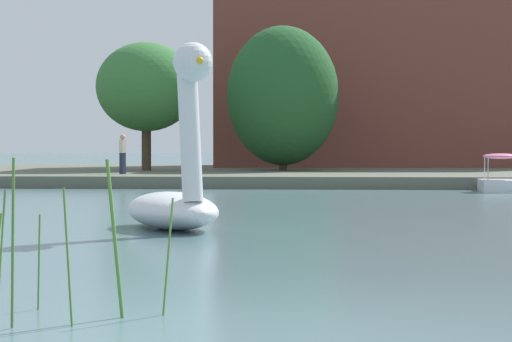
{
  "coord_description": "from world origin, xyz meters",
  "views": [
    {
      "loc": [
        0.29,
        -7.96,
        1.6
      ],
      "look_at": [
        -1.46,
        17.87,
        0.95
      ],
      "focal_mm": 65.29,
      "sensor_mm": 36.0,
      "label": 1
    }
  ],
  "objects_px": {
    "swan_boat": "(176,188)",
    "person_on_path": "(123,153)",
    "pedal_boat_pink": "(501,180)",
    "tree_broadleaf_left": "(146,87)",
    "tree_willow_overhanging": "(283,96)"
  },
  "relations": [
    {
      "from": "tree_willow_overhanging",
      "to": "pedal_boat_pink",
      "type": "bearing_deg",
      "value": -54.16
    },
    {
      "from": "person_on_path",
      "to": "tree_broadleaf_left",
      "type": "bearing_deg",
      "value": 91.01
    },
    {
      "from": "swan_boat",
      "to": "person_on_path",
      "type": "distance_m",
      "value": 22.17
    },
    {
      "from": "pedal_boat_pink",
      "to": "person_on_path",
      "type": "distance_m",
      "value": 15.83
    },
    {
      "from": "pedal_boat_pink",
      "to": "tree_broadleaf_left",
      "type": "xyz_separation_m",
      "value": [
        -15.16,
        10.88,
        4.15
      ]
    },
    {
      "from": "pedal_boat_pink",
      "to": "tree_broadleaf_left",
      "type": "bearing_deg",
      "value": 144.34
    },
    {
      "from": "swan_boat",
      "to": "pedal_boat_pink",
      "type": "height_order",
      "value": "swan_boat"
    },
    {
      "from": "swan_boat",
      "to": "tree_willow_overhanging",
      "type": "bearing_deg",
      "value": 88.0
    },
    {
      "from": "pedal_boat_pink",
      "to": "tree_willow_overhanging",
      "type": "relative_size",
      "value": 0.32
    },
    {
      "from": "tree_broadleaf_left",
      "to": "tree_willow_overhanging",
      "type": "relative_size",
      "value": 0.91
    },
    {
      "from": "swan_boat",
      "to": "tree_willow_overhanging",
      "type": "height_order",
      "value": "tree_willow_overhanging"
    },
    {
      "from": "tree_broadleaf_left",
      "to": "tree_willow_overhanging",
      "type": "bearing_deg",
      "value": 6.84
    },
    {
      "from": "person_on_path",
      "to": "swan_boat",
      "type": "bearing_deg",
      "value": -75.31
    },
    {
      "from": "person_on_path",
      "to": "tree_willow_overhanging",
      "type": "bearing_deg",
      "value": 46.1
    },
    {
      "from": "swan_boat",
      "to": "person_on_path",
      "type": "height_order",
      "value": "swan_boat"
    }
  ]
}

